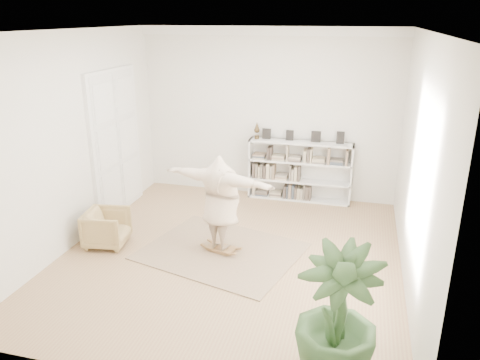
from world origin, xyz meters
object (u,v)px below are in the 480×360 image
Objects in this scene: bookshelf at (299,172)px; armchair at (107,228)px; houseplant at (337,317)px; rocker_board at (221,248)px; person at (221,201)px.

bookshelf is 4.19m from armchair.
houseplant is (1.11, -5.23, 0.16)m from bookshelf.
armchair is 0.44× the size of houseplant.
bookshelf is 5.35m from houseplant.
rocker_board is (2.00, 0.25, -0.26)m from armchair.
rocker_board is 0.87m from person.
houseplant is (4.04, -2.25, 0.48)m from armchair.
rocker_board is at bearing -108.79° from bookshelf.
person is at bearing 129.32° from houseplant.
houseplant reaches higher than rocker_board.
rocker_board is 3.30m from houseplant.
rocker_board is 0.26× the size of person.
armchair is 2.03m from rocker_board.
bookshelf is 2.91m from person.
person is at bearing -108.79° from bookshelf.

